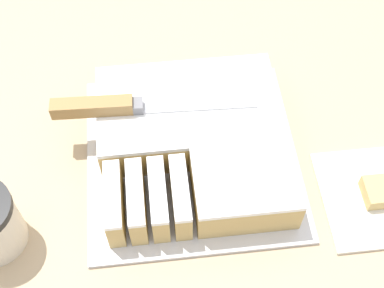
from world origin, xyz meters
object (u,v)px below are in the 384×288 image
object	(u,v)px
cake_board	(192,157)
cake	(195,141)
brownie	(380,192)
knife	(111,107)

from	to	relation	value
cake_board	cake	xyz separation A→B (m)	(0.00, 0.01, 0.03)
cake	brownie	distance (m)	0.27
knife	cake_board	bearing A→B (deg)	-21.80
cake_board	knife	bearing A→B (deg)	156.03
cake_board	cake	size ratio (longest dim) A/B	1.17
cake	brownie	size ratio (longest dim) A/B	5.95
knife	cake	bearing A→B (deg)	-18.75
cake_board	knife	world-z (taller)	knife
cake_board	cake	bearing A→B (deg)	46.55
cake_board	brownie	world-z (taller)	brownie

